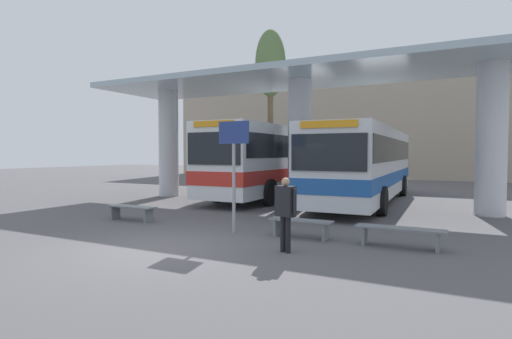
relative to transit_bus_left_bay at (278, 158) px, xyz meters
name	(u,v)px	position (x,y,z in m)	size (l,w,h in m)	color
ground_plane	(156,249)	(2.08, -11.37, -1.89)	(100.00, 100.00, 0.00)	#565456
townhouse_backdrop	(379,104)	(2.08, 16.10, 4.32)	(40.00, 0.58, 10.69)	tan
station_canopy	(300,102)	(2.08, -2.42, 2.39)	(18.94, 5.16, 5.46)	silver
transit_bus_left_bay	(278,158)	(0.00, 0.00, 0.00)	(2.77, 11.71, 3.37)	white
transit_bus_center_bay	(365,162)	(4.41, -0.45, -0.12)	(3.01, 12.29, 3.15)	silver
waiting_bench_near_pillar	(301,224)	(4.53, -8.78, -1.55)	(1.62, 0.44, 0.46)	slate
waiting_bench_mid_platform	(131,210)	(-1.19, -8.78, -1.54)	(1.77, 0.44, 0.46)	slate
waiting_bench_far_platform	(400,232)	(6.91, -8.78, -1.54)	(1.96, 0.44, 0.46)	slate
info_sign_platform	(234,153)	(2.68, -8.95, 0.25)	(0.90, 0.09, 3.00)	gray
pedestrian_waiting	(286,207)	(4.78, -10.34, -0.90)	(0.59, 0.36, 1.62)	black
poplar_tree_behind_left	(270,67)	(-2.74, 5.00, 5.73)	(1.93, 1.93, 9.99)	brown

